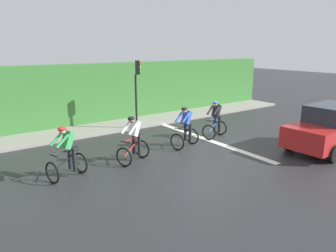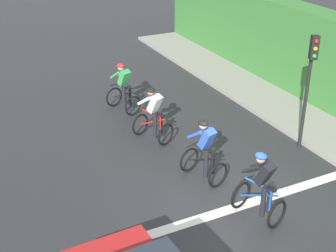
# 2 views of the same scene
# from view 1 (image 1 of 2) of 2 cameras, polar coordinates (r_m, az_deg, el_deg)

# --- Properties ---
(ground_plane) EXTENTS (80.00, 80.00, 0.00)m
(ground_plane) POSITION_cam_1_polar(r_m,az_deg,el_deg) (13.50, 6.81, -2.79)
(ground_plane) COLOR #28282B
(sidewalk_kerb) EXTENTS (2.80, 23.39, 0.12)m
(sidewalk_kerb) POSITION_cam_1_polar(r_m,az_deg,el_deg) (16.29, -10.07, 0.29)
(sidewalk_kerb) COLOR gray
(sidewalk_kerb) RESTS_ON ground
(stone_wall_low) EXTENTS (0.44, 23.39, 0.42)m
(stone_wall_low) POSITION_cam_1_polar(r_m,az_deg,el_deg) (17.05, -11.42, 1.38)
(stone_wall_low) COLOR gray
(stone_wall_low) RESTS_ON ground
(hedge_wall) EXTENTS (1.10, 23.39, 3.11)m
(hedge_wall) POSITION_cam_1_polar(r_m,az_deg,el_deg) (17.08, -12.06, 5.96)
(hedge_wall) COLOR #387533
(hedge_wall) RESTS_ON ground
(road_marking_stop_line) EXTENTS (7.00, 0.30, 0.01)m
(road_marking_stop_line) POSITION_cam_1_polar(r_m,az_deg,el_deg) (13.66, 7.56, -2.60)
(road_marking_stop_line) COLOR silver
(road_marking_stop_line) RESTS_ON ground
(cyclist_lead) EXTENTS (0.97, 1.23, 1.66)m
(cyclist_lead) POSITION_cam_1_polar(r_m,az_deg,el_deg) (10.02, -18.09, -4.78)
(cyclist_lead) COLOR black
(cyclist_lead) RESTS_ON ground
(cyclist_second) EXTENTS (1.05, 1.26, 1.66)m
(cyclist_second) POSITION_cam_1_polar(r_m,az_deg,el_deg) (10.90, -6.35, -2.58)
(cyclist_second) COLOR black
(cyclist_second) RESTS_ON ground
(cyclist_mid) EXTENTS (0.95, 1.22, 1.66)m
(cyclist_mid) POSITION_cam_1_polar(r_m,az_deg,el_deg) (12.48, 3.22, -0.33)
(cyclist_mid) COLOR black
(cyclist_mid) RESTS_ON ground
(cyclist_fourth) EXTENTS (0.96, 1.23, 1.66)m
(cyclist_fourth) POSITION_cam_1_polar(r_m,az_deg,el_deg) (13.97, 8.71, 1.12)
(cyclist_fourth) COLOR black
(cyclist_fourth) RESTS_ON ground
(car_red) EXTENTS (2.00, 4.16, 1.76)m
(car_red) POSITION_cam_1_polar(r_m,az_deg,el_deg) (13.74, 27.54, -0.27)
(car_red) COLOR #B21E1E
(car_red) RESTS_ON ground
(traffic_light_near_crossing) EXTENTS (0.27, 0.30, 3.34)m
(traffic_light_near_crossing) POSITION_cam_1_polar(r_m,az_deg,el_deg) (14.83, -5.71, 7.58)
(traffic_light_near_crossing) COLOR black
(traffic_light_near_crossing) RESTS_ON ground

